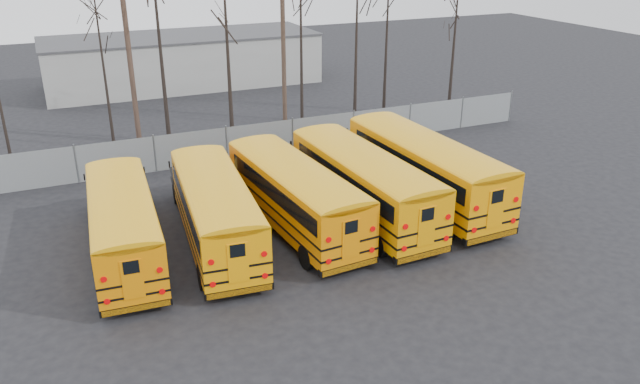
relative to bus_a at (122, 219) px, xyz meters
name	(u,v)px	position (x,y,z in m)	size (l,w,h in m)	color
ground	(310,253)	(6.87, -2.71, -1.70)	(120.00, 120.00, 0.00)	black
fence	(227,144)	(6.87, 9.29, -0.70)	(40.00, 0.04, 2.00)	gray
distant_building	(183,61)	(8.87, 29.29, 0.30)	(22.00, 8.00, 4.00)	#A9AAA5
bus_a	(122,219)	(0.00, 0.00, 0.00)	(3.05, 10.50, 2.90)	black
bus_b	(214,205)	(3.63, -0.28, 0.06)	(3.47, 10.93, 3.01)	black
bus_c	(293,190)	(7.13, -0.20, 0.10)	(3.35, 11.15, 3.08)	black
bus_d	(361,178)	(10.36, -0.35, 0.18)	(3.08, 11.54, 3.20)	black
bus_e	(422,164)	(13.77, 0.00, 0.24)	(3.12, 11.95, 3.32)	black
utility_pole_left	(130,60)	(2.80, 14.65, 3.44)	(1.77, 0.45, 10.01)	#483429
utility_pole_right	(283,47)	(12.86, 15.82, 3.26)	(1.63, 0.80, 9.65)	#483529
tree_3	(104,67)	(1.24, 14.17, 3.23)	(0.26, 0.26, 9.86)	black
tree_4	(160,42)	(4.53, 14.18, 4.43)	(0.26, 0.26, 12.25)	black
tree_5	(228,58)	(7.73, 11.11, 3.79)	(0.26, 0.26, 10.98)	black
tree_6	(301,29)	(13.30, 13.78, 4.68)	(0.26, 0.26, 12.76)	black
tree_7	(356,48)	(16.43, 12.22, 3.51)	(0.26, 0.26, 10.42)	black
tree_8	(387,39)	(20.17, 14.92, 3.46)	(0.26, 0.26, 10.32)	black
tree_9	(453,49)	(23.71, 11.96, 3.02)	(0.26, 0.26, 9.43)	black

